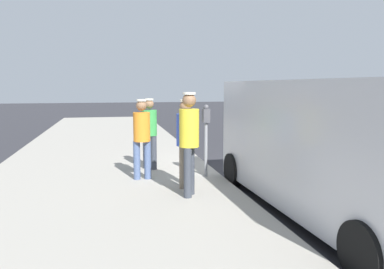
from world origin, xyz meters
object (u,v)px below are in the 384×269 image
at_px(parked_van, 335,144).
at_px(pedestrian_in_blue, 185,138).
at_px(pedestrian_in_yellow, 189,137).
at_px(pedestrian_in_orange, 142,134).
at_px(pedestrian_in_green, 149,129).
at_px(parking_meter_near, 206,128).

bearing_deg(parked_van, pedestrian_in_blue, -37.55).
distance_m(pedestrian_in_yellow, pedestrian_in_orange, 1.57).
height_order(pedestrian_in_green, parked_van, parked_van).
height_order(parking_meter_near, pedestrian_in_green, pedestrian_in_green).
bearing_deg(parked_van, pedestrian_in_green, -52.50).
relative_size(parking_meter_near, pedestrian_in_blue, 0.92).
relative_size(pedestrian_in_blue, pedestrian_in_orange, 1.01).
bearing_deg(pedestrian_in_green, parked_van, 127.50).
relative_size(parking_meter_near, pedestrian_in_orange, 0.93).
relative_size(pedestrian_in_green, parked_van, 0.31).
xyz_separation_m(parking_meter_near, pedestrian_in_blue, (0.59, 0.79, -0.08)).
bearing_deg(parked_van, pedestrian_in_orange, -40.32).
relative_size(pedestrian_in_yellow, pedestrian_in_orange, 1.10).
xyz_separation_m(pedestrian_in_orange, pedestrian_in_green, (-0.25, -0.96, -0.01)).
xyz_separation_m(pedestrian_in_blue, pedestrian_in_orange, (0.75, -0.80, -0.01)).
height_order(pedestrian_in_blue, pedestrian_in_green, pedestrian_in_blue).
xyz_separation_m(pedestrian_in_yellow, parked_van, (-2.15, 1.02, -0.04)).
bearing_deg(pedestrian_in_yellow, pedestrian_in_blue, -94.97).
relative_size(pedestrian_in_orange, parked_van, 0.31).
bearing_deg(parking_meter_near, pedestrian_in_blue, 53.21).
distance_m(pedestrian_in_yellow, pedestrian_in_green, 2.41).
distance_m(pedestrian_in_blue, parked_van, 2.64).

